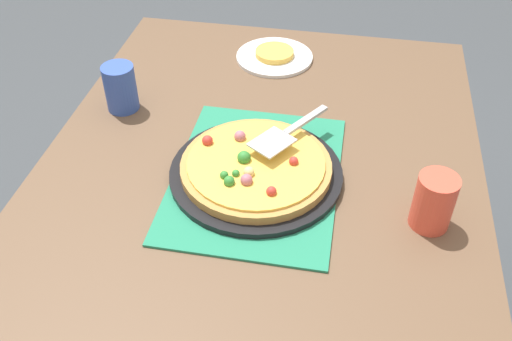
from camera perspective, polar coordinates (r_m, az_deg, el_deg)
name	(u,v)px	position (r m, az deg, el deg)	size (l,w,h in m)	color
dining_table	(256,212)	(1.34, 0.00, -4.18)	(1.40, 1.00, 0.75)	brown
placemat	(256,176)	(1.26, 0.00, -0.58)	(0.48, 0.36, 0.01)	#237F5B
pizza_pan	(256,173)	(1.25, 0.00, -0.24)	(0.38, 0.38, 0.01)	black
pizza	(255,166)	(1.24, -0.06, 0.45)	(0.33, 0.33, 0.05)	#B78442
plate_far_right	(274,57)	(1.68, 1.86, 11.26)	(0.22, 0.22, 0.01)	white
served_slice_right	(275,53)	(1.67, 1.87, 11.64)	(0.11, 0.11, 0.02)	#EAB747
cup_near	(434,202)	(1.17, 17.33, -3.00)	(0.08, 0.08, 0.12)	#E04C38
cup_far	(120,88)	(1.48, -13.38, 8.04)	(0.08, 0.08, 0.12)	#3351AD
pizza_server	(286,133)	(1.27, 3.06, 3.79)	(0.22, 0.16, 0.01)	silver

